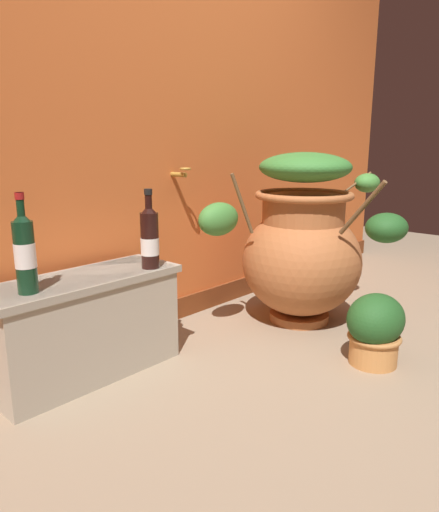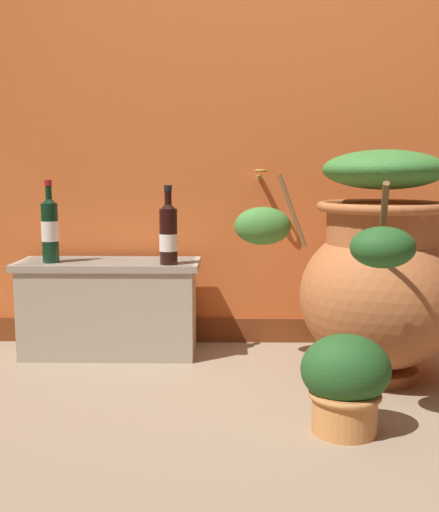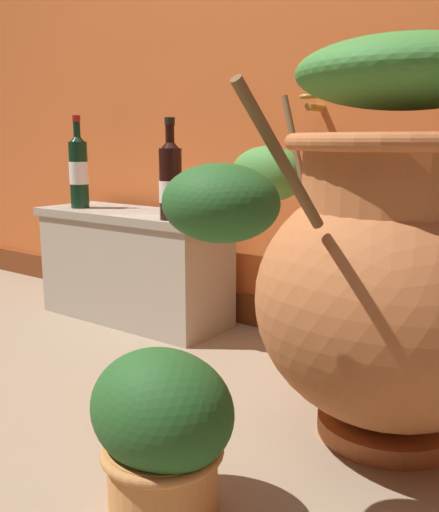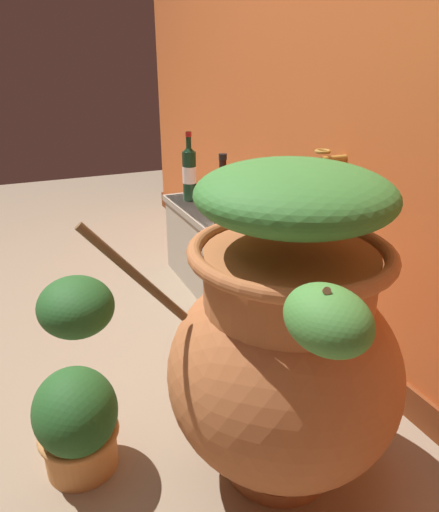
% 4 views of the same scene
% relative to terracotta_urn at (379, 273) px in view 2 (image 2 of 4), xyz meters
% --- Properties ---
extents(ground_plane, '(7.00, 7.00, 0.00)m').
position_rel_terracotta_urn_xyz_m(ground_plane, '(-0.45, -0.59, -0.42)').
color(ground_plane, gray).
extents(back_wall, '(4.40, 0.33, 2.60)m').
position_rel_terracotta_urn_xyz_m(back_wall, '(-0.45, 0.61, 0.87)').
color(back_wall, '#D6662D').
rests_on(back_wall, ground_plane).
extents(terracotta_urn, '(1.00, 0.89, 0.89)m').
position_rel_terracotta_urn_xyz_m(terracotta_urn, '(0.00, 0.00, 0.00)').
color(terracotta_urn, '#B26638').
rests_on(terracotta_urn, ground_plane).
extents(stone_ledge, '(0.79, 0.30, 0.42)m').
position_rel_terracotta_urn_xyz_m(stone_ledge, '(-1.11, 0.30, -0.20)').
color(stone_ledge, '#B2A893').
rests_on(stone_ledge, ground_plane).
extents(wine_bottle_left, '(0.07, 0.07, 0.35)m').
position_rel_terracotta_urn_xyz_m(wine_bottle_left, '(-1.35, 0.26, 0.15)').
color(wine_bottle_left, black).
rests_on(wine_bottle_left, stone_ledge).
extents(wine_bottle_middle, '(0.08, 0.08, 0.33)m').
position_rel_terracotta_urn_xyz_m(wine_bottle_middle, '(-0.83, 0.21, 0.13)').
color(wine_bottle_middle, black).
rests_on(wine_bottle_middle, stone_ledge).
extents(potted_shrub, '(0.28, 0.23, 0.31)m').
position_rel_terracotta_urn_xyz_m(potted_shrub, '(-0.22, -0.52, -0.26)').
color(potted_shrub, '#D68E4C').
rests_on(potted_shrub, ground_plane).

